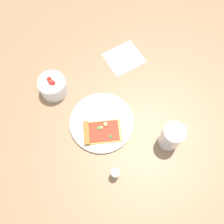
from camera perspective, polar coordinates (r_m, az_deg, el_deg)
name	(u,v)px	position (r m, az deg, el deg)	size (l,w,h in m)	color
ground_plane	(108,120)	(0.95, -0.99, -1.85)	(2.40, 2.40, 0.00)	#93704C
plate	(102,123)	(0.94, -2.36, -2.59)	(0.25, 0.25, 0.01)	silver
pizza_slice_main	(100,132)	(0.92, -2.89, -4.66)	(0.17, 0.14, 0.02)	#E5B256
salad_bowl	(53,86)	(1.00, -13.71, 5.95)	(0.11, 0.11, 0.08)	white
soda_glass	(171,137)	(0.90, 13.68, -5.76)	(0.08, 0.08, 0.12)	silver
paper_napkin	(124,58)	(1.09, 2.82, 12.57)	(0.15, 0.13, 0.00)	white
pepper_shaker	(115,173)	(0.87, 0.77, -14.19)	(0.03, 0.03, 0.07)	silver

